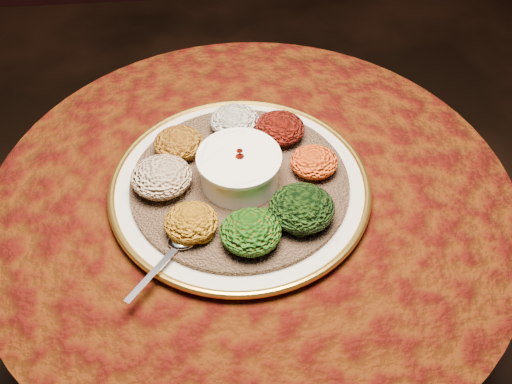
{
  "coord_description": "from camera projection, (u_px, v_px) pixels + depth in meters",
  "views": [
    {
      "loc": [
        -0.05,
        -0.68,
        1.5
      ],
      "look_at": [
        0.01,
        -0.02,
        0.76
      ],
      "focal_mm": 40.0,
      "sensor_mm": 36.0,
      "label": 1
    }
  ],
  "objects": [
    {
      "name": "table",
      "position": [
        252.0,
        252.0,
        1.16
      ],
      "size": [
        0.96,
        0.96,
        0.73
      ],
      "color": "black",
      "rests_on": "ground"
    },
    {
      "name": "platter",
      "position": [
        240.0,
        187.0,
        1.02
      ],
      "size": [
        0.59,
        0.59,
        0.02
      ],
      "rotation": [
        0.0,
        0.0,
        -0.42
      ],
      "color": "beige",
      "rests_on": "table"
    },
    {
      "name": "injera",
      "position": [
        240.0,
        183.0,
        1.02
      ],
      "size": [
        0.44,
        0.44,
        0.01
      ],
      "primitive_type": "cylinder",
      "rotation": [
        0.0,
        0.0,
        -0.12
      ],
      "color": "brown",
      "rests_on": "platter"
    },
    {
      "name": "stew_bowl",
      "position": [
        239.0,
        167.0,
        0.99
      ],
      "size": [
        0.15,
        0.15,
        0.06
      ],
      "color": "white",
      "rests_on": "injera"
    },
    {
      "name": "spoon",
      "position": [
        178.0,
        246.0,
        0.91
      ],
      "size": [
        0.11,
        0.13,
        0.01
      ],
      "rotation": [
        0.0,
        0.0,
        -2.24
      ],
      "color": "silver",
      "rests_on": "injera"
    },
    {
      "name": "portion_ayib",
      "position": [
        235.0,
        121.0,
        1.09
      ],
      "size": [
        0.09,
        0.09,
        0.05
      ],
      "primitive_type": "ellipsoid",
      "color": "silver",
      "rests_on": "injera"
    },
    {
      "name": "portion_kitfo",
      "position": [
        279.0,
        128.0,
        1.07
      ],
      "size": [
        0.1,
        0.09,
        0.05
      ],
      "primitive_type": "ellipsoid",
      "color": "black",
      "rests_on": "injera"
    },
    {
      "name": "portion_tikil",
      "position": [
        314.0,
        162.0,
        1.02
      ],
      "size": [
        0.09,
        0.08,
        0.04
      ],
      "primitive_type": "ellipsoid",
      "color": "#AB710E",
      "rests_on": "injera"
    },
    {
      "name": "portion_gomen",
      "position": [
        302.0,
        208.0,
        0.94
      ],
      "size": [
        0.11,
        0.1,
        0.05
      ],
      "primitive_type": "ellipsoid",
      "color": "black",
      "rests_on": "injera"
    },
    {
      "name": "portion_mixveg",
      "position": [
        251.0,
        232.0,
        0.91
      ],
      "size": [
        0.1,
        0.09,
        0.05
      ],
      "primitive_type": "ellipsoid",
      "color": "#AC470B",
      "rests_on": "injera"
    },
    {
      "name": "portion_kik",
      "position": [
        191.0,
        222.0,
        0.92
      ],
      "size": [
        0.09,
        0.08,
        0.04
      ],
      "primitive_type": "ellipsoid",
      "color": "#AF650F",
      "rests_on": "injera"
    },
    {
      "name": "portion_timatim",
      "position": [
        162.0,
        177.0,
        0.98
      ],
      "size": [
        0.11,
        0.1,
        0.05
      ],
      "primitive_type": "ellipsoid",
      "color": "maroon",
      "rests_on": "injera"
    },
    {
      "name": "portion_shiro",
      "position": [
        179.0,
        143.0,
        1.05
      ],
      "size": [
        0.09,
        0.09,
        0.04
      ],
      "primitive_type": "ellipsoid",
      "color": "#8D5811",
      "rests_on": "injera"
    }
  ]
}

